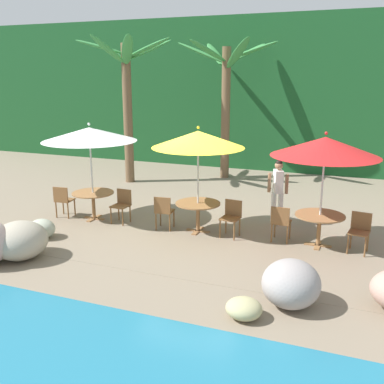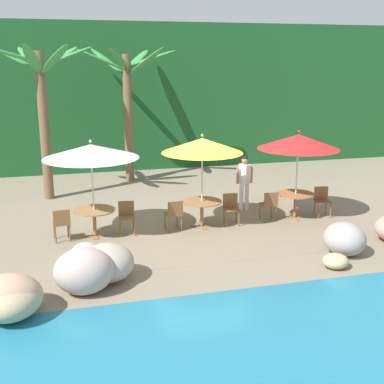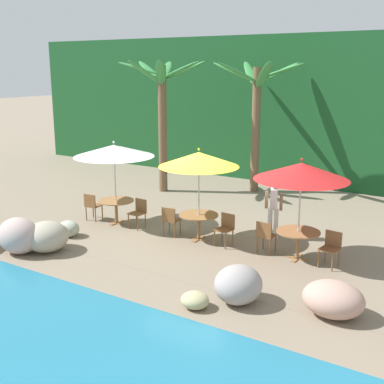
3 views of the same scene
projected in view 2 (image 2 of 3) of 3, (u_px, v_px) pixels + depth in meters
name	position (u px, v px, depth m)	size (l,w,h in m)	color
ground_plane	(199.00, 227.00, 14.04)	(120.00, 120.00, 0.00)	gray
terrace_deck	(199.00, 227.00, 14.04)	(18.00, 5.20, 0.01)	gray
foliage_backdrop	(144.00, 96.00, 21.68)	(28.00, 2.40, 6.00)	#194C23
rock_seawall	(264.00, 254.00, 11.03)	(15.59, 3.31, 0.95)	#A8AF99
umbrella_white	(91.00, 151.00, 12.71)	(2.44, 2.44, 2.58)	silver
dining_table_white	(94.00, 214.00, 13.13)	(1.10, 1.10, 0.74)	olive
chair_white_seaward	(127.00, 215.00, 13.41)	(0.45, 0.45, 0.87)	brown
chair_white_inland	(62.00, 222.00, 12.79)	(0.46, 0.47, 0.87)	brown
umbrella_yellow	(202.00, 146.00, 13.49)	(2.21, 2.21, 2.61)	silver
dining_table_yellow	(202.00, 205.00, 13.92)	(1.10, 1.10, 0.74)	olive
chair_yellow_seaward	(231.00, 207.00, 14.17)	(0.46, 0.47, 0.87)	brown
chair_yellow_inland	(174.00, 213.00, 13.57)	(0.47, 0.47, 0.87)	brown
umbrella_red	(299.00, 142.00, 14.29)	(2.34, 2.34, 2.59)	silver
dining_table_red	(296.00, 198.00, 14.71)	(1.10, 1.10, 0.74)	olive
chair_red_seaward	(322.00, 199.00, 14.92)	(0.48, 0.48, 0.87)	brown
chair_red_inland	(270.00, 204.00, 14.45)	(0.43, 0.43, 0.87)	brown
palm_tree_nearest	(41.00, 92.00, 16.00)	(3.32, 3.23, 5.02)	brown
palm_tree_second	(128.00, 90.00, 18.55)	(3.69, 3.35, 4.99)	brown
waiter_in_white	(244.00, 179.00, 15.40)	(0.52, 0.39, 1.70)	white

